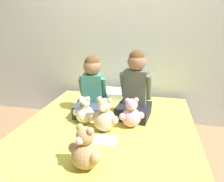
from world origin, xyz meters
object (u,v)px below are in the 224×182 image
at_px(teddy_bear_held_by_left_child, 85,112).
at_px(teddy_bear_at_foot_of_bed, 86,150).
at_px(teddy_bear_between_children, 105,117).
at_px(child_on_left, 92,90).
at_px(sign_card, 104,139).
at_px(child_on_right, 135,89).
at_px(bed, 106,148).
at_px(teddy_bear_held_by_right_child, 131,115).
at_px(pillow_at_headboard, 121,95).

xyz_separation_m(teddy_bear_held_by_left_child, teddy_bear_at_foot_of_bed, (0.22, -0.60, 0.02)).
xyz_separation_m(teddy_bear_between_children, teddy_bear_at_foot_of_bed, (-0.00, -0.50, -0.00)).
relative_size(child_on_left, sign_card, 2.88).
relative_size(child_on_right, teddy_bear_held_by_left_child, 2.48).
bearing_deg(teddy_bear_at_foot_of_bed, teddy_bear_held_by_left_child, 132.60).
bearing_deg(bed, child_on_left, 123.38).
bearing_deg(teddy_bear_held_by_left_child, teddy_bear_at_foot_of_bed, -62.93).
bearing_deg(teddy_bear_at_foot_of_bed, child_on_left, 126.85).
bearing_deg(child_on_left, teddy_bear_at_foot_of_bed, -81.50).
xyz_separation_m(child_on_left, teddy_bear_held_by_left_child, (0.00, -0.26, -0.13)).
bearing_deg(sign_card, bed, 99.24).
height_order(bed, teddy_bear_held_by_right_child, teddy_bear_held_by_right_child).
relative_size(teddy_bear_between_children, teddy_bear_at_foot_of_bed, 1.03).
relative_size(teddy_bear_held_by_right_child, teddy_bear_at_foot_of_bed, 0.92).
distance_m(child_on_left, teddy_bear_held_by_left_child, 0.29).
distance_m(bed, sign_card, 0.26).
bearing_deg(bed, pillow_at_headboard, 90.00).
relative_size(child_on_left, teddy_bear_held_by_right_child, 2.13).
bearing_deg(sign_card, teddy_bear_held_by_left_child, 135.41).
relative_size(teddy_bear_held_by_left_child, teddy_bear_between_children, 0.86).
distance_m(child_on_right, pillow_at_headboard, 0.54).
relative_size(pillow_at_headboard, sign_card, 2.19).
distance_m(teddy_bear_between_children, teddy_bear_at_foot_of_bed, 0.50).
relative_size(teddy_bear_held_by_left_child, sign_card, 1.30).
xyz_separation_m(teddy_bear_held_by_left_child, teddy_bear_held_by_right_child, (0.45, 0.02, 0.00)).
height_order(teddy_bear_held_by_right_child, pillow_at_headboard, teddy_bear_held_by_right_child).
relative_size(teddy_bear_held_by_left_child, teddy_bear_at_foot_of_bed, 0.88).
bearing_deg(bed, child_on_right, 57.71).
height_order(bed, child_on_right, child_on_right).
relative_size(teddy_bear_at_foot_of_bed, sign_card, 1.47).
distance_m(teddy_bear_held_by_right_child, sign_card, 0.35).
xyz_separation_m(teddy_bear_at_foot_of_bed, pillow_at_headboard, (0.01, 1.29, -0.07)).
xyz_separation_m(child_on_right, sign_card, (-0.19, -0.51, -0.29)).
distance_m(child_on_right, teddy_bear_held_by_left_child, 0.55).
bearing_deg(sign_card, teddy_bear_at_foot_of_bed, -95.60).
height_order(teddy_bear_between_children, pillow_at_headboard, teddy_bear_between_children).
bearing_deg(bed, sign_card, -80.76).
height_order(child_on_left, teddy_bear_held_by_left_child, child_on_left).
distance_m(bed, child_on_left, 0.61).
bearing_deg(child_on_right, teddy_bear_held_by_left_child, -141.33).
xyz_separation_m(child_on_left, teddy_bear_at_foot_of_bed, (0.22, -0.86, -0.11)).
bearing_deg(pillow_at_headboard, teddy_bear_held_by_left_child, -108.14).
xyz_separation_m(child_on_left, child_on_right, (0.45, -0.00, 0.05)).
bearing_deg(teddy_bear_between_children, child_on_right, 62.86).
bearing_deg(pillow_at_headboard, teddy_bear_at_foot_of_bed, -90.31).
distance_m(child_on_right, teddy_bear_held_by_right_child, 0.29).
relative_size(bed, teddy_bear_at_foot_of_bed, 6.20).
bearing_deg(child_on_right, pillow_at_headboard, 125.29).
bearing_deg(child_on_left, teddy_bear_held_by_right_child, -34.40).
xyz_separation_m(teddy_bear_between_children, pillow_at_headboard, (0.01, 0.80, -0.08)).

